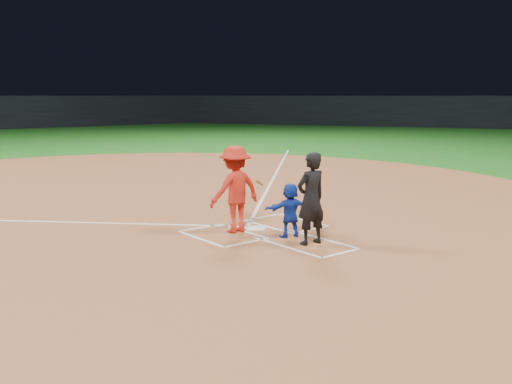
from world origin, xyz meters
TOP-DOWN VIEW (x-y plane):
  - ground at (0.00, 0.00)m, footprint 120.00×120.00m
  - home_plate_dirt at (0.00, 6.00)m, footprint 28.00×28.00m
  - stadium_wall_right at (42.00, 24.00)m, footprint 31.04×52.56m
  - home_plate at (0.00, 0.00)m, footprint 0.60×0.60m
  - catcher at (0.12, -1.11)m, footprint 1.21×0.67m
  - umpire at (0.03, -1.87)m, footprint 0.76×0.52m
  - chalk_markings at (0.00, 5.29)m, footprint 28.35×17.32m
  - batter_at_plate at (-0.55, 0.07)m, footprint 1.61×0.84m

SIDE VIEW (x-z plane):
  - ground at x=0.00m, z-range 0.00..0.00m
  - home_plate_dirt at x=0.00m, z-range 0.00..0.01m
  - chalk_markings at x=0.00m, z-range 0.01..0.02m
  - home_plate at x=0.00m, z-range 0.01..0.03m
  - catcher at x=0.12m, z-range 0.01..1.26m
  - umpire at x=0.03m, z-range 0.01..2.02m
  - batter_at_plate at x=-0.55m, z-range 0.01..2.05m
  - stadium_wall_right at x=42.00m, z-range 0.00..3.20m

